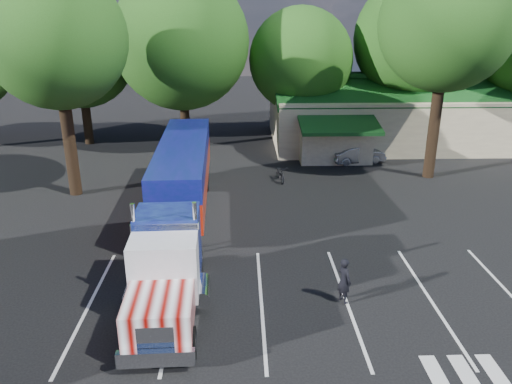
{
  "coord_description": "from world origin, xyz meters",
  "views": [
    {
      "loc": [
        -0.7,
        -22.03,
        10.36
      ],
      "look_at": [
        0.01,
        0.54,
        2.0
      ],
      "focal_mm": 35.0,
      "sensor_mm": 36.0,
      "label": 1
    }
  ],
  "objects_px": {
    "semi_truck": "(180,188)",
    "bicycle": "(281,173)",
    "woman": "(344,280)",
    "silver_sedan": "(358,154)"
  },
  "relations": [
    {
      "from": "semi_truck",
      "to": "bicycle",
      "type": "bearing_deg",
      "value": 51.96
    },
    {
      "from": "semi_truck",
      "to": "bicycle",
      "type": "xyz_separation_m",
      "value": [
        5.44,
        7.44,
        -1.76
      ]
    },
    {
      "from": "woman",
      "to": "bicycle",
      "type": "height_order",
      "value": "woman"
    },
    {
      "from": "woman",
      "to": "silver_sedan",
      "type": "xyz_separation_m",
      "value": [
        4.51,
        17.75,
        -0.26
      ]
    },
    {
      "from": "woman",
      "to": "silver_sedan",
      "type": "bearing_deg",
      "value": -41.77
    },
    {
      "from": "semi_truck",
      "to": "bicycle",
      "type": "relative_size",
      "value": 10.0
    },
    {
      "from": "bicycle",
      "to": "silver_sedan",
      "type": "distance_m",
      "value": 6.89
    },
    {
      "from": "semi_truck",
      "to": "bicycle",
      "type": "distance_m",
      "value": 9.38
    },
    {
      "from": "bicycle",
      "to": "semi_truck",
      "type": "bearing_deg",
      "value": -134.89
    },
    {
      "from": "semi_truck",
      "to": "woman",
      "type": "bearing_deg",
      "value": -46.26
    }
  ]
}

